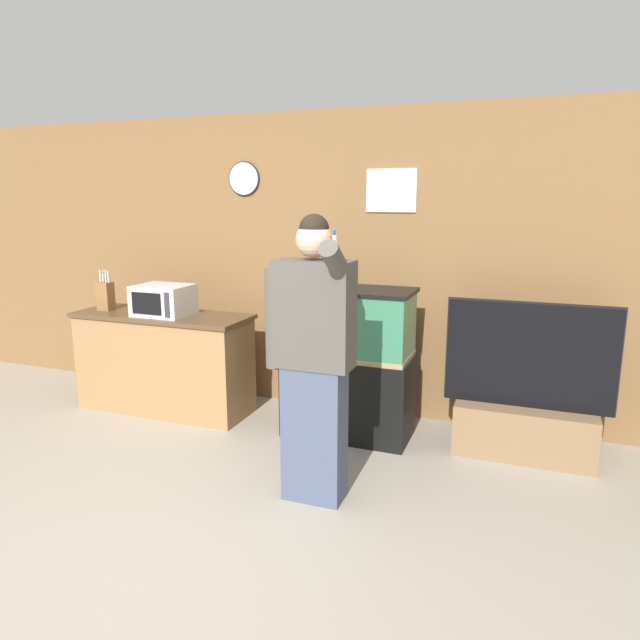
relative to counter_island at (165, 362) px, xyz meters
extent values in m
plane|color=gray|center=(1.21, -2.00, -0.44)|extent=(18.00, 18.00, 0.00)
cube|color=brown|center=(1.21, 0.63, 0.86)|extent=(10.00, 0.06, 2.60)
cube|color=beige|center=(1.88, 0.59, 1.49)|extent=(0.42, 0.02, 0.35)
cylinder|color=white|center=(0.53, 0.59, 1.60)|extent=(0.28, 0.03, 0.28)
cylinder|color=black|center=(0.53, 0.59, 1.60)|extent=(0.30, 0.01, 0.30)
cube|color=olive|center=(0.00, 0.00, -0.02)|extent=(1.55, 0.52, 0.85)
cube|color=#513A24|center=(0.00, 0.00, 0.42)|extent=(1.59, 0.56, 0.03)
cube|color=silver|center=(0.06, -0.04, 0.57)|extent=(0.46, 0.37, 0.26)
cube|color=black|center=(0.02, -0.23, 0.57)|extent=(0.29, 0.01, 0.18)
cube|color=#2D2D33|center=(0.22, -0.23, 0.57)|extent=(0.05, 0.01, 0.21)
cube|color=brown|center=(-0.57, -0.04, 0.57)|extent=(0.13, 0.10, 0.25)
cylinder|color=#B7B7BC|center=(-0.62, -0.03, 0.75)|extent=(0.02, 0.02, 0.11)
cylinder|color=#B7B7BC|center=(-0.59, -0.03, 0.73)|extent=(0.02, 0.02, 0.08)
cylinder|color=#B7B7BC|center=(-0.56, -0.03, 0.73)|extent=(0.02, 0.02, 0.08)
cylinder|color=#B7B7BC|center=(-0.53, -0.03, 0.74)|extent=(0.02, 0.02, 0.10)
cylinder|color=#B7B7BC|center=(-0.62, 0.01, 0.74)|extent=(0.02, 0.02, 0.10)
cylinder|color=#B7B7BC|center=(-0.59, 0.01, 0.75)|extent=(0.02, 0.02, 0.11)
cylinder|color=#B7B7BC|center=(-0.56, 0.01, 0.74)|extent=(0.02, 0.02, 0.09)
cube|color=black|center=(1.70, 0.06, -0.12)|extent=(1.00, 0.49, 0.66)
cube|color=#937F5B|center=(1.70, 0.06, 0.23)|extent=(0.97, 0.48, 0.04)
cube|color=#387556|center=(1.70, 0.06, 0.48)|extent=(0.96, 0.47, 0.52)
cube|color=black|center=(1.70, 0.06, 0.74)|extent=(1.00, 0.49, 0.03)
cube|color=brown|center=(3.04, 0.14, -0.25)|extent=(0.99, 0.40, 0.38)
cube|color=black|center=(3.04, 0.14, 0.32)|extent=(1.16, 0.05, 0.76)
cube|color=black|center=(3.04, 0.17, 0.32)|extent=(1.19, 0.01, 0.79)
cube|color=#424C66|center=(1.82, -0.98, -0.01)|extent=(0.38, 0.21, 0.87)
cube|color=#4C4742|center=(1.82, -0.98, 0.75)|extent=(0.47, 0.23, 0.65)
sphere|color=tan|center=(1.82, -0.98, 1.19)|extent=(0.22, 0.22, 0.22)
sphere|color=black|center=(1.82, -0.98, 1.25)|extent=(0.18, 0.18, 0.18)
cylinder|color=#4C4742|center=(1.56, -0.98, 0.70)|extent=(0.12, 0.12, 0.62)
cylinder|color=#4C4742|center=(2.00, -1.12, 1.08)|extent=(0.11, 0.34, 0.29)
cylinder|color=white|center=(2.00, -1.14, 1.18)|extent=(0.02, 0.06, 0.11)
cylinder|color=#2856B2|center=(2.00, -1.16, 1.24)|extent=(0.02, 0.03, 0.05)
camera|label=1|loc=(3.03, -4.08, 1.43)|focal=32.00mm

